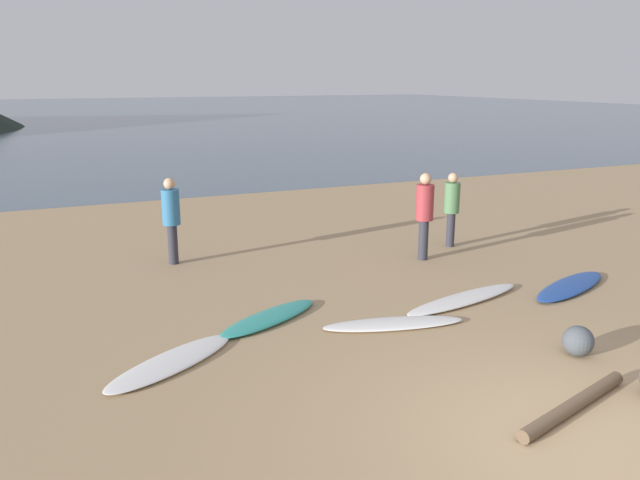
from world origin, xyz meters
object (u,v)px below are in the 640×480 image
Objects in this scene: beach_rock_far at (578,341)px; person_1 at (452,203)px; surfboard_4 at (571,286)px; driftwood_log at (574,405)px; surfboard_0 at (172,362)px; surfboard_1 at (269,318)px; surfboard_2 at (394,324)px; surfboard_3 at (464,299)px; person_2 at (425,209)px; person_0 at (171,214)px.

person_1 is at bearing 71.78° from beach_rock_far.
beach_rock_far is at bearing -155.20° from surfboard_4.
surfboard_0 is at bearing 141.90° from driftwood_log.
person_1 is (6.67, 3.44, 0.90)m from surfboard_0.
driftwood_log reaches higher than surfboard_1.
person_1 reaches higher than surfboard_4.
surfboard_0 is 1.30× the size of person_1.
surfboard_2 is at bearing 132.24° from beach_rock_far.
surfboard_3 reaches higher than surfboard_1.
person_1 is at bearing 65.69° from driftwood_log.
surfboard_2 is (3.23, -0.03, 0.00)m from surfboard_0.
surfboard_1 is 0.93× the size of surfboard_2.
person_2 is (3.93, 1.89, 0.98)m from surfboard_1.
surfboard_0 is 7.56m from person_1.
surfboard_4 is 3.08m from person_2.
beach_rock_far is at bearing -99.94° from surfboard_3.
person_0 reaches higher than surfboard_4.
person_1 is at bearing 72.00° from surfboard_4.
person_1 is 0.92× the size of person_2.
surfboard_1 is at bearing -3.05° from surfboard_0.
driftwood_log is (2.82, -7.50, -0.92)m from person_0.
surfboard_3 is at bearing 92.76° from beach_rock_far.
surfboard_1 is at bearing 162.90° from surfboard_2.
beach_rock_far is (-1.75, -5.32, -0.74)m from person_1.
person_1 reaches higher than surfboard_0.
surfboard_2 is 2.98m from driftwood_log.
surfboard_4 is at bearing 46.70° from beach_rock_far.
surfboard_1 is at bearing 158.16° from surfboard_3.
driftwood_log is (0.55, -2.93, 0.04)m from surfboard_2.
surfboard_0 is 1.04× the size of driftwood_log.
driftwood_log is at bearing -136.58° from beach_rock_far.
person_0 is at bearing 110.57° from driftwood_log.
surfboard_0 is at bearing 172.23° from surfboard_3.
surfboard_2 is at bearing -32.85° from surfboard_0.
person_0 reaches higher than driftwood_log.
driftwood_log is (3.77, -2.96, 0.04)m from surfboard_0.
person_0 is 0.97× the size of person_2.
surfboard_1 is 0.87× the size of surfboard_4.
person_1 reaches higher than surfboard_1.
person_0 is at bearing 115.27° from person_2.
driftwood_log reaches higher than surfboard_2.
surfboard_3 is 6.26× the size of beach_rock_far.
driftwood_log is at bearing -65.61° from surfboard_2.
person_2 reaches higher than driftwood_log.
surfboard_3 and surfboard_4 have the same top height.
surfboard_0 is 4.74m from person_0.
person_2 is at bearing 82.03° from beach_rock_far.
person_2 reaches higher than surfboard_0.
surfboard_0 is 1.23× the size of person_0.
driftwood_log is (-2.89, -6.40, -0.86)m from person_1.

